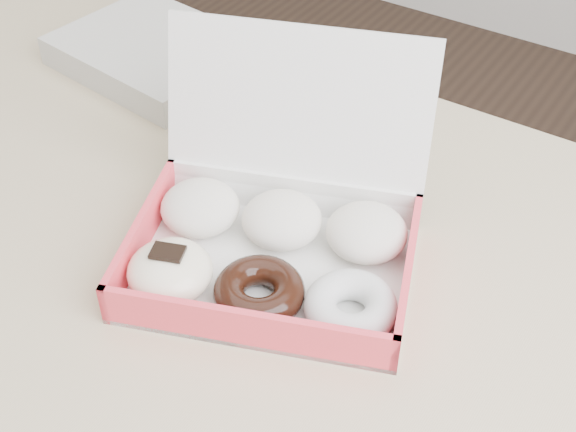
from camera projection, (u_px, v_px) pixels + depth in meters
The scene contains 3 objects.
table at pixel (168, 277), 0.93m from camera, with size 1.20×0.80×0.75m.
donut_box at pixel (272, 237), 0.81m from camera, with size 0.35×0.34×0.20m.
newspapers at pixel (155, 52), 1.12m from camera, with size 0.25×0.20×0.04m, color beige.
Camera 1 is at (0.47, -0.47, 1.33)m, focal length 50.00 mm.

